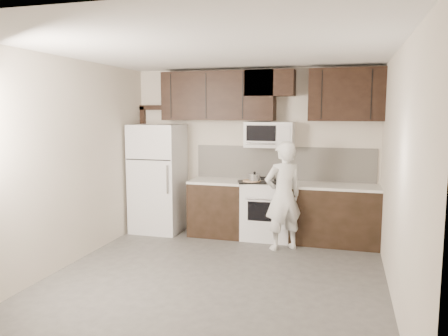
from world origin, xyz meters
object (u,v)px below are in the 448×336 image
at_px(stove, 267,210).
at_px(refrigerator, 158,178).
at_px(microwave, 269,135).
at_px(person, 283,196).

distance_m(stove, refrigerator, 1.90).
height_order(stove, refrigerator, refrigerator).
distance_m(microwave, person, 1.10).
bearing_deg(person, microwave, -97.60).
xyz_separation_m(stove, person, (0.32, -0.49, 0.34)).
height_order(microwave, refrigerator, microwave).
height_order(stove, microwave, microwave).
bearing_deg(refrigerator, person, -11.55).
bearing_deg(stove, refrigerator, -178.49).
bearing_deg(stove, person, -57.01).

